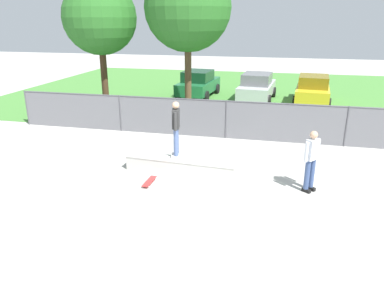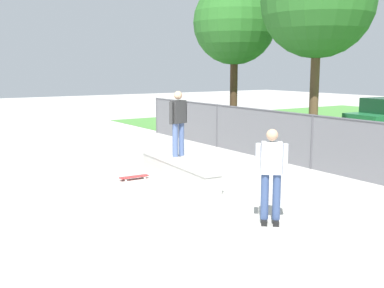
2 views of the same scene
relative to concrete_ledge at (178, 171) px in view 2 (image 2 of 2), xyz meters
name	(u,v)px [view 2 (image 2 of 2)]	position (x,y,z in m)	size (l,w,h in m)	color
ground_plane	(145,196)	(0.92, -1.47, -0.26)	(80.00, 80.00, 0.00)	#ADAAA3
concrete_ledge	(178,171)	(0.00, 0.00, 0.00)	(3.66, 0.74, 0.52)	#B7B5AD
skateboarder	(178,122)	(-0.14, 0.10, 1.27)	(0.33, 0.59, 1.82)	beige
skateboard	(134,177)	(-0.72, -0.94, -0.19)	(0.23, 0.81, 0.09)	red
chainlink_fence	(312,139)	(0.92, 4.02, 0.62)	(18.80, 0.07, 1.61)	#4C4C51
tree_near_left	(235,23)	(-5.41, 6.09, 4.51)	(3.45, 3.45, 6.53)	#47301E
tree_near_right	(318,1)	(-1.27, 6.45, 4.95)	(3.94, 3.94, 7.21)	brown
bystander	(271,172)	(3.95, -0.37, 0.74)	(0.44, 0.48, 1.82)	black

